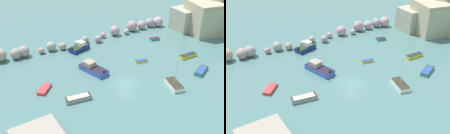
# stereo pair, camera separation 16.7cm
# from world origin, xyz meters

# --- Properties ---
(cove_water) EXTENTS (160.00, 160.00, 0.00)m
(cove_water) POSITION_xyz_m (0.00, 0.00, 0.00)
(cove_water) COLOR slate
(cove_water) RESTS_ON ground
(cliff_headland_right) EXTENTS (16.87, 15.47, 9.50)m
(cliff_headland_right) POSITION_xyz_m (31.40, 11.19, 3.65)
(cliff_headland_right) COLOR #B29A92
(cliff_headland_right) RESTS_ON ground
(rock_breakwater) EXTENTS (45.20, 4.05, 2.67)m
(rock_breakwater) POSITION_xyz_m (3.12, 19.82, 1.15)
(rock_breakwater) COLOR #9E9792
(rock_breakwater) RESTS_ON ground
(channel_buoy) EXTENTS (0.46, 0.46, 0.46)m
(channel_buoy) POSITION_xyz_m (-1.04, 15.95, 0.23)
(channel_buoy) COLOR red
(channel_buoy) RESTS_ON cove_water
(moored_boat_0) EXTENTS (4.38, 3.23, 0.59)m
(moored_boat_0) POSITION_xyz_m (14.86, -3.93, 0.31)
(moored_boat_0) COLOR teal
(moored_boat_0) RESTS_ON cove_water
(moored_boat_1) EXTENTS (2.72, 1.45, 0.47)m
(moored_boat_1) POSITION_xyz_m (7.14, 5.25, 0.25)
(moored_boat_1) COLOR yellow
(moored_boat_1) RESTS_ON cove_water
(moored_boat_2) EXTENTS (2.51, 1.87, 0.45)m
(moored_boat_2) POSITION_xyz_m (16.44, 12.76, 0.22)
(moored_boat_2) COLOR teal
(moored_boat_2) RESTS_ON cove_water
(moored_boat_3) EXTENTS (4.47, 2.04, 0.73)m
(moored_boat_3) POSITION_xyz_m (-9.48, -0.29, 0.38)
(moored_boat_3) COLOR gray
(moored_boat_3) RESTS_ON cove_water
(moored_boat_4) EXTENTS (2.81, 4.40, 5.75)m
(moored_boat_4) POSITION_xyz_m (6.91, -5.20, 0.45)
(moored_boat_4) COLOR white
(moored_boat_4) RESTS_ON cove_water
(moored_boat_5) EXTENTS (3.24, 3.44, 0.53)m
(moored_boat_5) POSITION_xyz_m (-13.47, 5.24, 0.27)
(moored_boat_5) COLOR #CE3A3C
(moored_boat_5) RESTS_ON cove_water
(moored_boat_7) EXTENTS (4.11, 6.57, 1.91)m
(moored_boat_7) POSITION_xyz_m (-3.22, 6.82, 0.68)
(moored_boat_7) COLOR #3D57BF
(moored_boat_7) RESTS_ON cove_water
(moored_boat_8) EXTENTS (4.01, 1.17, 0.69)m
(moored_boat_8) POSITION_xyz_m (17.05, 2.04, 0.34)
(moored_boat_8) COLOR yellow
(moored_boat_8) RESTS_ON cove_water
(moored_boat_9) EXTENTS (5.04, 3.61, 1.94)m
(moored_boat_9) POSITION_xyz_m (-1.62, 16.66, 0.69)
(moored_boat_9) COLOR navy
(moored_boat_9) RESTS_ON cove_water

